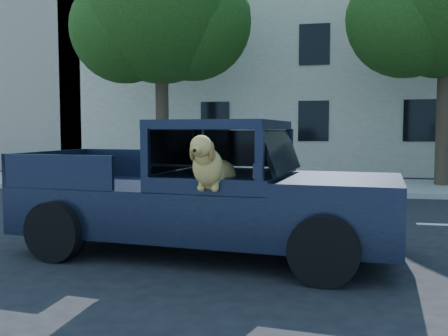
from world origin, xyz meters
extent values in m
plane|color=black|center=(0.00, 0.00, 0.00)|extent=(120.00, 120.00, 0.00)
cube|color=gray|center=(0.00, 9.20, 0.07)|extent=(60.00, 4.00, 0.15)
cylinder|color=#332619|center=(-4.00, 9.60, 2.20)|extent=(0.44, 0.44, 4.40)
sphere|color=black|center=(-4.00, 9.60, 6.00)|extent=(5.20, 5.20, 5.20)
sphere|color=black|center=(-5.20, 9.30, 5.20)|extent=(3.60, 3.60, 3.60)
sphere|color=black|center=(-3.00, 9.90, 5.50)|extent=(4.00, 4.00, 4.00)
cylinder|color=#332619|center=(5.00, 9.60, 2.20)|extent=(0.44, 0.44, 4.40)
sphere|color=black|center=(3.80, 9.30, 5.20)|extent=(3.60, 3.60, 3.60)
cube|color=beige|center=(3.00, 16.50, 4.50)|extent=(26.00, 6.00, 9.00)
cube|color=tan|center=(-15.00, 16.50, 4.00)|extent=(12.00, 6.00, 8.00)
cube|color=black|center=(-0.28, 0.37, 0.66)|extent=(5.66, 2.70, 0.69)
cube|color=black|center=(1.65, 0.16, 1.09)|extent=(1.80, 2.26, 0.17)
cube|color=black|center=(-0.02, 0.34, 1.89)|extent=(1.84, 2.19, 0.13)
cube|color=black|center=(0.82, 0.25, 1.52)|extent=(0.47, 1.82, 0.59)
cube|color=black|center=(0.13, -0.15, 0.86)|extent=(0.64, 0.64, 0.40)
cube|color=black|center=(0.67, -1.05, 1.34)|extent=(0.11, 0.06, 0.17)
camera|label=1|loc=(1.40, -6.71, 1.81)|focal=40.00mm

